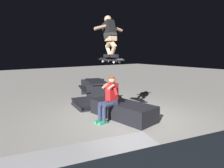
# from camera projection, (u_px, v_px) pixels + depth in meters

# --- Properties ---
(ground_plane) EXTENTS (40.00, 40.00, 0.00)m
(ground_plane) POSITION_uv_depth(u_px,v_px,m) (129.00, 119.00, 5.90)
(ground_plane) COLOR gray
(ledge_box_main) EXTENTS (2.18, 1.09, 0.47)m
(ledge_box_main) POSITION_uv_depth(u_px,v_px,m) (123.00, 110.00, 5.99)
(ledge_box_main) COLOR black
(ledge_box_main) RESTS_ON ground
(person_sitting_on_ledge) EXTENTS (0.60, 0.77, 1.31)m
(person_sitting_on_ledge) POSITION_uv_depth(u_px,v_px,m) (109.00, 96.00, 5.65)
(person_sitting_on_ledge) COLOR #2D3856
(person_sitting_on_ledge) RESTS_ON ground
(skateboard) EXTENTS (1.03, 0.27, 0.13)m
(skateboard) POSITION_uv_depth(u_px,v_px,m) (111.00, 60.00, 5.38)
(skateboard) COLOR black
(skater_airborne) EXTENTS (0.63, 0.89, 1.12)m
(skater_airborne) POSITION_uv_depth(u_px,v_px,m) (110.00, 34.00, 5.31)
(skater_airborne) COLOR black
(kicker_ramp) EXTENTS (1.28, 0.92, 0.34)m
(kicker_ramp) POSITION_uv_depth(u_px,v_px,m) (85.00, 105.00, 7.17)
(kicker_ramp) COLOR black
(kicker_ramp) RESTS_ON ground
(picnic_table_back) EXTENTS (2.06, 1.85, 0.75)m
(picnic_table_back) POSITION_uv_depth(u_px,v_px,m) (96.00, 86.00, 8.58)
(picnic_table_back) COLOR black
(picnic_table_back) RESTS_ON ground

